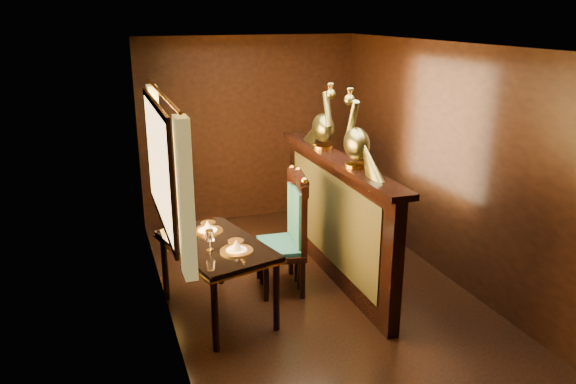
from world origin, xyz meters
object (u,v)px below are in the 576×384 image
Objects in this scene: peacock_right at (323,115)px; dining_table at (216,250)px; chair_left at (290,225)px; chair_right at (293,231)px; peacock_left at (357,129)px.

dining_table is at bearing -151.45° from peacock_right.
chair_left is 0.98× the size of chair_right.
chair_left is 1.69× the size of peacock_left.
peacock_left reaches higher than dining_table.
chair_left is 0.18m from chair_right.
dining_table is 1.90× the size of peacock_right.
chair_right is (-0.02, -0.18, 0.01)m from chair_left.
dining_table is 0.87m from chair_right.
chair_right is 1.73× the size of peacock_left.
chair_left is at bearing 9.92° from dining_table.
peacock_left is (0.51, -0.47, 1.08)m from chair_left.
peacock_left reaches higher than chair_left.
chair_right is (0.84, 0.21, 0.00)m from dining_table.
peacock_left is 0.82m from peacock_right.
dining_table is at bearing -151.66° from chair_left.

